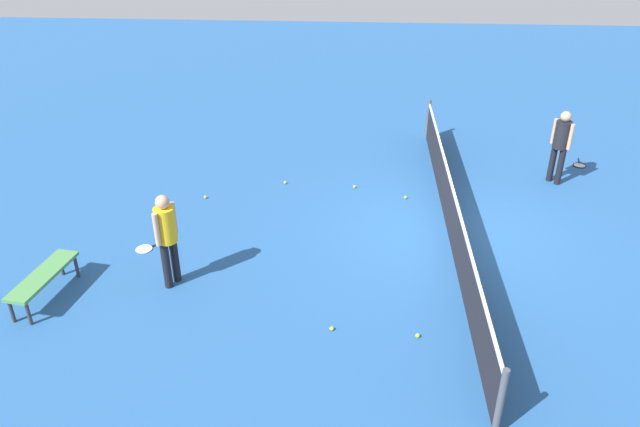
% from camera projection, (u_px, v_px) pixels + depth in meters
% --- Properties ---
extents(ground_plane, '(40.00, 40.00, 0.00)m').
position_uv_depth(ground_plane, '(448.00, 232.00, 12.07)').
color(ground_plane, '#265693').
extents(court_net, '(10.09, 0.09, 1.07)m').
position_uv_depth(court_net, '(451.00, 210.00, 11.83)').
color(court_net, '#4C4C51').
rests_on(court_net, ground_plane).
extents(player_near_side, '(0.51, 0.45, 1.70)m').
position_uv_depth(player_near_side, '(167.00, 233.00, 10.07)').
color(player_near_side, black).
rests_on(player_near_side, ground_plane).
extents(player_far_side, '(0.48, 0.48, 1.70)m').
position_uv_depth(player_far_side, '(561.00, 141.00, 13.58)').
color(player_far_side, black).
rests_on(player_far_side, ground_plane).
extents(tennis_racket_near_player, '(0.50, 0.56, 0.03)m').
position_uv_depth(tennis_racket_near_player, '(145.00, 249.00, 11.52)').
color(tennis_racket_near_player, white).
rests_on(tennis_racket_near_player, ground_plane).
extents(tennis_racket_far_player, '(0.61, 0.38, 0.03)m').
position_uv_depth(tennis_racket_far_player, '(579.00, 165.00, 14.88)').
color(tennis_racket_far_player, black).
rests_on(tennis_racket_far_player, ground_plane).
extents(tennis_ball_near_player, '(0.07, 0.07, 0.07)m').
position_uv_depth(tennis_ball_near_player, '(418.00, 336.00, 9.30)').
color(tennis_ball_near_player, '#C6E033').
rests_on(tennis_ball_near_player, ground_plane).
extents(tennis_ball_by_net, '(0.07, 0.07, 0.07)m').
position_uv_depth(tennis_ball_by_net, '(332.00, 329.00, 9.44)').
color(tennis_ball_by_net, '#C6E033').
rests_on(tennis_ball_by_net, ground_plane).
extents(tennis_ball_midcourt, '(0.07, 0.07, 0.07)m').
position_uv_depth(tennis_ball_midcourt, '(355.00, 187.00, 13.78)').
color(tennis_ball_midcourt, '#C6E033').
rests_on(tennis_ball_midcourt, ground_plane).
extents(tennis_ball_baseline, '(0.07, 0.07, 0.07)m').
position_uv_depth(tennis_ball_baseline, '(406.00, 197.00, 13.32)').
color(tennis_ball_baseline, '#C6E033').
rests_on(tennis_ball_baseline, ground_plane).
extents(tennis_ball_stray_left, '(0.07, 0.07, 0.07)m').
position_uv_depth(tennis_ball_stray_left, '(285.00, 183.00, 13.97)').
color(tennis_ball_stray_left, '#C6E033').
rests_on(tennis_ball_stray_left, ground_plane).
extents(tennis_ball_stray_right, '(0.07, 0.07, 0.07)m').
position_uv_depth(tennis_ball_stray_right, '(205.00, 197.00, 13.33)').
color(tennis_ball_stray_right, '#C6E033').
rests_on(tennis_ball_stray_right, ground_plane).
extents(courtside_bench, '(1.54, 0.62, 0.48)m').
position_uv_depth(courtside_bench, '(43.00, 277.00, 9.99)').
color(courtside_bench, '#4C8C4C').
rests_on(courtside_bench, ground_plane).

